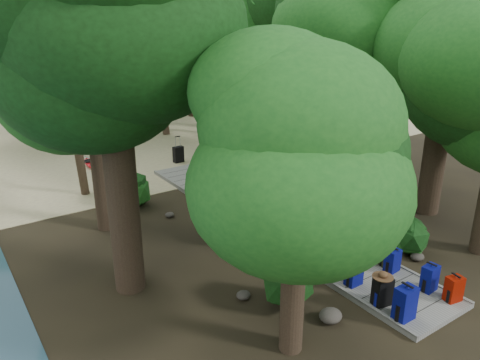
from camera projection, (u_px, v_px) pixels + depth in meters
ground at (289, 234)px, 13.46m from camera, size 120.00×120.00×0.00m
sand_beach at (102, 126)px, 25.84m from camera, size 40.00×22.00×0.02m
boardwalk at (268, 220)px, 14.22m from camera, size 2.00×12.00×0.12m
backpack_left_a at (405, 302)px, 9.45m from camera, size 0.43×0.30×0.81m
backpack_left_b at (382, 290)px, 9.94m from camera, size 0.43×0.34×0.71m
backpack_left_c at (354, 271)px, 10.67m from camera, size 0.37×0.27×0.69m
backpack_left_d at (328, 260)px, 11.30m from camera, size 0.37×0.28×0.54m
backpack_right_a at (454, 288)px, 10.09m from camera, size 0.40×0.31×0.63m
backpack_right_b at (430, 277)px, 10.45m from camera, size 0.40×0.30×0.68m
backpack_right_c at (393, 259)px, 11.24m from camera, size 0.39×0.29×0.62m
backpack_right_d at (387, 254)px, 11.54m from camera, size 0.42×0.35×0.56m
duffel_right_khaki at (367, 249)px, 11.96m from camera, size 0.59×0.67×0.37m
suitcase_on_boardwalk at (334, 257)px, 11.29m from camera, size 0.49×0.34×0.69m
lone_suitcase_on_sand at (178, 154)px, 19.63m from camera, size 0.45×0.28×0.67m
hat_brown at (383, 274)px, 9.74m from camera, size 0.45×0.45×0.13m
hat_white at (354, 256)px, 10.53m from camera, size 0.34×0.34×0.11m
kayak at (89, 162)px, 19.26m from camera, size 1.02×2.99×0.29m
sun_lounger at (212, 131)px, 23.50m from camera, size 1.09×1.91×0.58m
tree_right_b at (450, 51)px, 13.26m from camera, size 5.57×5.57×9.94m
tree_right_c at (351, 74)px, 15.12m from camera, size 4.77×4.77×8.25m
tree_right_d at (338, 44)px, 17.20m from camera, size 5.34×5.34×9.79m
tree_right_e at (266, 48)px, 19.50m from camera, size 5.09×5.09×9.16m
tree_right_f at (263, 29)px, 23.09m from camera, size 5.79×5.79×10.34m
tree_left_a at (297, 193)px, 7.84m from camera, size 3.82×3.82×6.37m
tree_left_b at (111, 75)px, 9.22m from camera, size 5.41×5.41×9.74m
tree_left_c at (93, 92)px, 12.50m from camera, size 4.60×4.60×8.00m
tree_back_a at (72, 57)px, 22.50m from camera, size 4.56×4.56×7.89m
tree_back_b at (117, 25)px, 25.04m from camera, size 5.95×5.95×10.62m
tree_back_c at (191, 44)px, 26.95m from camera, size 4.67×4.67×8.40m
palm_right_a at (255, 83)px, 18.50m from camera, size 3.91×3.91×6.67m
palm_right_b at (231, 61)px, 22.90m from camera, size 3.83×3.83×7.41m
palm_right_c at (165, 56)px, 23.13m from camera, size 4.93×4.93×7.85m
palm_left_a at (68, 107)px, 15.14m from camera, size 3.92×3.92×6.24m
rock_left_a at (331, 316)px, 9.65m from camera, size 0.50×0.45×0.27m
rock_left_b at (243, 295)px, 10.43m from camera, size 0.33×0.29×0.18m
rock_left_c at (241, 240)px, 12.76m from camera, size 0.59×0.53×0.33m
rock_left_d at (170, 215)px, 14.54m from camera, size 0.28×0.25×0.15m
rock_right_a at (417, 257)px, 12.03m from camera, size 0.37×0.33×0.20m
rock_right_b at (376, 226)px, 13.63m from camera, size 0.48×0.44×0.27m
rock_right_c at (311, 204)px, 15.31m from camera, size 0.29×0.26×0.16m
shrub_left_a at (281, 286)px, 9.90m from camera, size 1.26×1.26×1.13m
shrub_left_b at (232, 226)px, 12.89m from camera, size 1.02×1.02×0.92m
shrub_left_c at (132, 187)px, 15.26m from camera, size 1.38×1.38×1.24m
shrub_right_a at (410, 234)px, 12.31m from camera, size 1.13×1.13×1.01m
shrub_right_b at (317, 179)px, 16.16m from camera, size 1.24×1.24×1.12m
shrub_right_c at (241, 161)px, 18.77m from camera, size 0.75×0.75×0.68m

